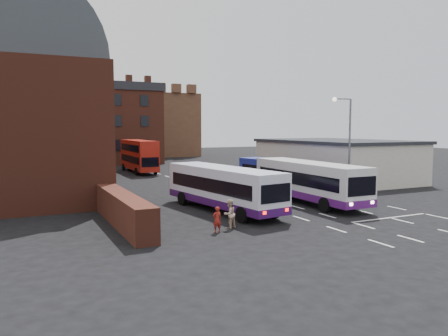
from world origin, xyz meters
name	(u,v)px	position (x,y,z in m)	size (l,w,h in m)	color
ground	(294,216)	(0.00, 0.00, 0.00)	(180.00, 180.00, 0.00)	black
railway_station	(13,104)	(-15.50, 21.00, 7.64)	(12.00, 28.00, 16.00)	#602B1E
forecourt_wall	(123,210)	(-10.20, 2.00, 0.90)	(1.20, 10.00, 1.80)	#602B1E
cream_building	(335,160)	(15.00, 14.00, 2.16)	(10.40, 16.40, 4.25)	beige
brick_terrace	(83,128)	(-6.00, 46.00, 5.50)	(22.00, 10.00, 11.00)	brown
castle_keep	(130,125)	(6.00, 66.00, 6.00)	(22.00, 22.00, 12.00)	brown
bus_white_outbound	(223,185)	(-3.22, 3.53, 1.72)	(3.91, 10.90, 2.91)	silver
bus_white_inbound	(309,179)	(3.77, 3.55, 1.78)	(2.91, 11.07, 3.01)	silver
bus_blue	(281,172)	(6.00, 10.55, 1.55)	(3.74, 9.86, 2.63)	navy
bus_red_double	(139,155)	(-1.69, 30.62, 2.12)	(2.56, 9.97, 3.99)	#A91A0F
street_lamp	(346,137)	(8.33, 4.78, 4.78)	(1.57, 0.62, 7.92)	#5B5D61
pedestrian_red	(217,220)	(-6.12, -1.77, 0.69)	(0.50, 0.33, 1.38)	maroon
pedestrian_beige	(229,214)	(-5.11, -1.23, 0.81)	(0.79, 0.61, 1.62)	#C7AA8F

